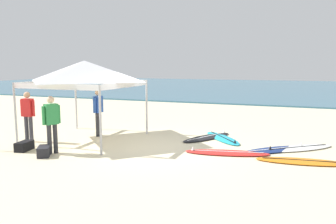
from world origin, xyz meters
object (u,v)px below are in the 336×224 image
(surfboard_white, at_px, (298,148))
(person_red, at_px, (28,113))
(person_green, at_px, (52,121))
(surfboard_navy, at_px, (276,149))
(surfboard_cyan, at_px, (223,138))
(surfboard_black, at_px, (207,137))
(gear_bag_by_pole, at_px, (44,151))
(surfboard_orange, at_px, (303,161))
(canopy_tent, at_px, (85,71))
(surfboard_red, at_px, (227,153))
(person_blue, at_px, (98,109))
(gear_bag_near_tent, at_px, (24,146))

(surfboard_white, relative_size, person_red, 1.38)
(person_green, bearing_deg, surfboard_navy, 24.00)
(surfboard_white, distance_m, surfboard_cyan, 2.56)
(surfboard_white, xyz_separation_m, surfboard_black, (-3.04, 0.51, 0.00))
(gear_bag_by_pole, bearing_deg, surfboard_orange, 15.83)
(canopy_tent, distance_m, surfboard_red, 5.52)
(person_blue, bearing_deg, surfboard_cyan, 14.30)
(surfboard_white, distance_m, surfboard_orange, 1.51)
(canopy_tent, relative_size, gear_bag_by_pole, 5.50)
(person_green, bearing_deg, surfboard_white, 25.08)
(surfboard_orange, xyz_separation_m, person_green, (-6.89, -1.66, 0.95))
(surfboard_white, xyz_separation_m, person_green, (-6.77, -3.17, 0.95))
(surfboard_navy, bearing_deg, gear_bag_near_tent, -159.02)
(canopy_tent, height_order, surfboard_cyan, canopy_tent)
(person_green, bearing_deg, person_red, 151.85)
(surfboard_cyan, distance_m, person_red, 6.75)
(person_blue, bearing_deg, person_red, -135.50)
(surfboard_cyan, bearing_deg, person_red, -155.37)
(surfboard_black, xyz_separation_m, gear_bag_near_tent, (-4.79, -3.70, 0.10))
(surfboard_red, distance_m, surfboard_navy, 1.63)
(person_green, height_order, person_blue, same)
(surfboard_red, relative_size, person_red, 1.49)
(canopy_tent, height_order, gear_bag_near_tent, canopy_tent)
(person_red, bearing_deg, surfboard_red, 7.42)
(canopy_tent, bearing_deg, person_blue, 83.45)
(canopy_tent, xyz_separation_m, gear_bag_near_tent, (-0.88, -2.01, -2.25))
(surfboard_black, distance_m, person_red, 6.23)
(person_green, bearing_deg, canopy_tent, 95.14)
(surfboard_white, relative_size, surfboard_cyan, 1.07)
(surfboard_navy, bearing_deg, gear_bag_by_pole, -153.86)
(surfboard_orange, relative_size, surfboard_cyan, 1.14)
(canopy_tent, distance_m, person_red, 2.37)
(person_red, xyz_separation_m, gear_bag_by_pole, (1.74, -1.27, -0.85))
(surfboard_navy, bearing_deg, surfboard_white, 34.84)
(surfboard_black, relative_size, person_green, 1.39)
(surfboard_white, relative_size, surfboard_red, 0.92)
(surfboard_orange, relative_size, gear_bag_near_tent, 4.16)
(surfboard_cyan, height_order, gear_bag_near_tent, gear_bag_near_tent)
(canopy_tent, distance_m, surfboard_navy, 6.80)
(surfboard_orange, relative_size, person_red, 1.46)
(canopy_tent, bearing_deg, person_red, -147.94)
(surfboard_orange, relative_size, person_blue, 1.46)
(gear_bag_by_pole, bearing_deg, gear_bag_near_tent, 164.14)
(surfboard_navy, xyz_separation_m, surfboard_black, (-2.43, 0.93, 0.00))
(person_green, bearing_deg, gear_bag_by_pole, -100.86)
(surfboard_white, height_order, surfboard_navy, same)
(surfboard_white, height_order, surfboard_cyan, same)
(surfboard_red, xyz_separation_m, surfboard_black, (-1.08, 1.85, 0.00))
(surfboard_black, relative_size, person_red, 1.39)
(surfboard_red, relative_size, surfboard_black, 1.08)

